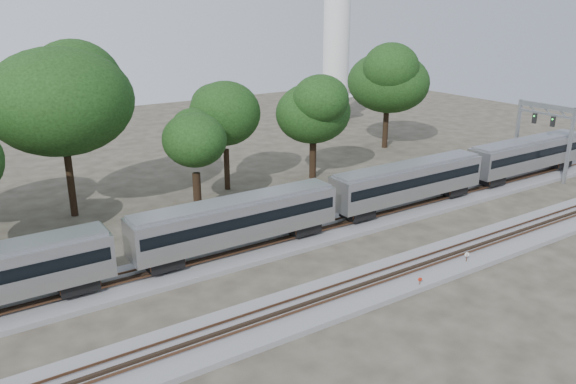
% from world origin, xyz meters
% --- Properties ---
extents(ground, '(160.00, 160.00, 0.00)m').
position_xyz_m(ground, '(0.00, 0.00, 0.00)').
color(ground, '#383328').
rests_on(ground, ground).
extents(track_far, '(160.00, 5.00, 0.73)m').
position_xyz_m(track_far, '(0.00, 6.00, 0.21)').
color(track_far, slate).
rests_on(track_far, ground).
extents(track_near, '(160.00, 5.00, 0.73)m').
position_xyz_m(track_near, '(0.00, -4.00, 0.21)').
color(track_near, slate).
rests_on(track_near, ground).
extents(train, '(90.29, 3.11, 4.59)m').
position_xyz_m(train, '(-1.99, 6.00, 3.20)').
color(train, '#ABADB2').
rests_on(train, ground).
extents(switch_stand_red, '(0.28, 0.15, 0.94)m').
position_xyz_m(switch_stand_red, '(5.93, -6.11, 0.60)').
color(switch_stand_red, '#512D19').
rests_on(switch_stand_red, ground).
extents(switch_stand_white, '(0.35, 0.17, 1.16)m').
position_xyz_m(switch_stand_white, '(11.72, -5.39, 0.74)').
color(switch_stand_white, '#512D19').
rests_on(switch_stand_white, ground).
extents(switch_lever, '(0.52, 0.34, 0.30)m').
position_xyz_m(switch_lever, '(6.70, -5.36, 0.15)').
color(switch_lever, '#512D19').
rests_on(switch_lever, ground).
extents(signal_gantry, '(0.60, 7.08, 8.61)m').
position_xyz_m(signal_gantry, '(37.81, 6.00, 6.27)').
color(signal_gantry, gray).
rests_on(signal_gantry, ground).
extents(tree_3, '(11.12, 11.12, 15.68)m').
position_xyz_m(tree_3, '(-10.88, 22.68, 10.93)').
color(tree_3, black).
rests_on(tree_3, ground).
extents(tree_4, '(7.23, 7.23, 10.19)m').
position_xyz_m(tree_4, '(-0.39, 17.42, 7.09)').
color(tree_4, black).
rests_on(tree_4, ground).
extents(tree_5, '(8.49, 8.49, 11.97)m').
position_xyz_m(tree_5, '(5.18, 21.88, 8.34)').
color(tree_5, black).
rests_on(tree_5, ground).
extents(tree_6, '(7.76, 7.76, 10.94)m').
position_xyz_m(tree_6, '(15.49, 20.21, 7.61)').
color(tree_6, black).
rests_on(tree_6, ground).
extents(tree_7, '(9.30, 9.30, 13.11)m').
position_xyz_m(tree_7, '(32.65, 26.58, 9.14)').
color(tree_7, black).
rests_on(tree_7, ground).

